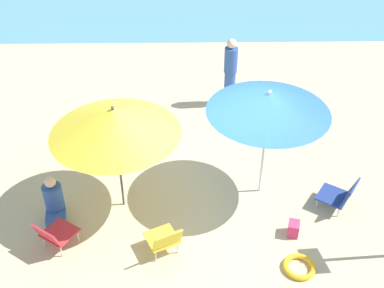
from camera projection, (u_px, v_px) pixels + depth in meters
The scene contains 10 objects.
ground_plane at pixel (203, 199), 8.68m from camera, with size 40.00×40.00×0.00m, color #D3BC8C.
umbrella_blue at pixel (269, 103), 7.73m from camera, with size 2.03×2.03×2.12m.
umbrella_yellow at pixel (114, 121), 7.51m from camera, with size 2.10×2.10×2.06m.
beach_chair_a at pixel (54, 234), 7.58m from camera, with size 0.70×0.72×0.59m.
beach_chair_b at pixel (164, 239), 7.47m from camera, with size 0.65×0.69×0.62m.
beach_chair_c at pixel (340, 195), 8.32m from camera, with size 0.76×0.74×0.62m.
person_a at pixel (230, 72), 10.80m from camera, with size 0.30×0.30×1.61m.
person_b at pixel (54, 201), 8.02m from camera, with size 0.38×0.55×0.90m.
swim_ring at pixel (299, 267), 7.41m from camera, with size 0.51×0.51×0.08m, color yellow.
beach_bag at pixel (293, 229), 7.93m from camera, with size 0.22×0.18×0.25m, color #DB3866.
Camera 1 is at (-0.31, -6.36, 5.99)m, focal length 45.19 mm.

